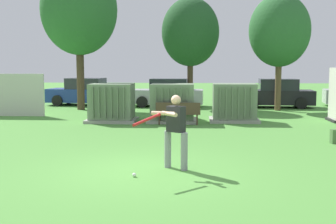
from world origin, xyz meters
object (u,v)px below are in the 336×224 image
transformer_west (112,103)px  transformer_mid_east (234,103)px  park_bench (178,112)px  parked_car_leftmost (84,93)px  parked_car_right_of_center (276,94)px  backpack (336,137)px  sports_ball (134,175)px  transformer_mid_west (172,103)px  parked_car_left_of_center (167,94)px  batter (174,128)px

transformer_west → transformer_mid_east: (5.22, 0.44, 0.00)m
park_bench → parked_car_leftmost: (-6.01, 8.37, 0.22)m
transformer_west → parked_car_right_of_center: same height
transformer_west → backpack: size_ratio=4.77×
sports_ball → backpack: 7.24m
parked_car_right_of_center → backpack: bearing=-90.8°
transformer_west → transformer_mid_west: bearing=2.1°
parked_car_left_of_center → backpack: bearing=-62.7°
park_bench → parked_car_leftmost: bearing=125.7°
transformer_mid_west → parked_car_right_of_center: same height
batter → parked_car_left_of_center: bearing=94.6°
park_bench → transformer_mid_west: bearing=106.8°
transformer_mid_west → sports_ball: size_ratio=23.33×
sports_ball → transformer_mid_east: bearing=73.2°
park_bench → backpack: size_ratio=4.10×
transformer_west → parked_car_left_of_center: (1.89, 6.97, -0.04)m
transformer_mid_west → parked_car_left_of_center: size_ratio=0.49×
backpack → parked_car_left_of_center: 13.20m
parked_car_leftmost → park_bench: bearing=-54.3°
park_bench → transformer_mid_east: bearing=28.5°
parked_car_right_of_center → transformer_mid_east: bearing=-114.0°
sports_ball → parked_car_leftmost: bearing=107.9°
batter → backpack: size_ratio=3.95×
sports_ball → backpack: size_ratio=0.20×
park_bench → batter: bearing=-88.1°
transformer_mid_east → batter: 9.16m
transformer_west → sports_ball: (2.28, -9.26, -0.74)m
transformer_mid_east → sports_ball: (-2.93, -9.69, -0.74)m
sports_ball → backpack: (5.66, 4.51, 0.17)m
backpack → park_bench: bearing=142.4°
transformer_west → parked_car_left_of_center: 7.22m
transformer_mid_east → parked_car_left_of_center: size_ratio=0.49×
transformer_mid_west → transformer_mid_east: bearing=7.4°
transformer_mid_west → park_bench: transformer_mid_west is taller
backpack → parked_car_left_of_center: size_ratio=0.10×
sports_ball → parked_car_leftmost: parked_car_leftmost is taller
batter → parked_car_left_of_center: batter is taller
sports_ball → parked_car_right_of_center: parked_car_right_of_center is taller
parked_car_leftmost → parked_car_left_of_center: 5.06m
parked_car_left_of_center → parked_car_right_of_center: bearing=-0.5°
batter → sports_ball: size_ratio=19.33×
sports_ball → parked_car_left_of_center: 16.24m
transformer_mid_east → sports_ball: size_ratio=23.33×
transformer_mid_west → backpack: transformer_mid_west is taller
transformer_mid_west → parked_car_right_of_center: (5.51, 6.81, -0.04)m
transformer_mid_east → sports_ball: 10.16m
park_bench → sports_ball: (-0.59, -8.42, -0.49)m
batter → parked_car_right_of_center: 16.17m
transformer_west → parked_car_leftmost: size_ratio=0.48×
park_bench → sports_ball: 8.45m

